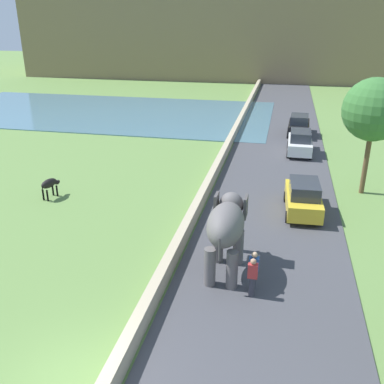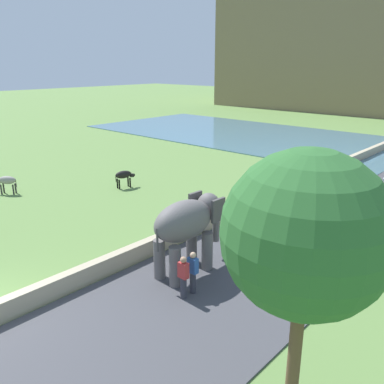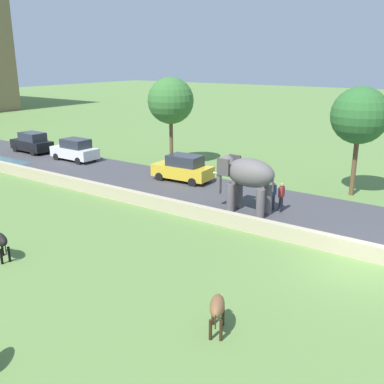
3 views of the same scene
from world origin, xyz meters
TOP-DOWN VIEW (x-y plane):
  - ground_plane at (0.00, 0.00)m, footprint 220.00×220.00m
  - road_surface at (5.00, 20.00)m, footprint 7.00×120.00m
  - barrier_wall at (1.20, 18.00)m, footprint 0.40×110.00m
  - lake at (-14.00, 34.67)m, footprint 36.00×18.00m
  - hill_distant at (-6.00, 72.83)m, footprint 64.00×28.00m
  - elephant at (3.43, 6.62)m, footprint 1.45×3.47m
  - person_beside_elephant at (4.62, 5.58)m, footprint 0.36×0.22m
  - person_trailing at (4.62, 5.11)m, footprint 0.36×0.22m
  - car_white at (6.57, 23.62)m, footprint 1.81×4.01m
  - car_black at (6.57, 29.13)m, footprint 1.93×4.07m
  - car_yellow at (6.58, 12.98)m, footprint 1.95×4.08m
  - cow_black at (-7.30, 12.07)m, footprint 0.68×1.42m
  - tree_mid at (10.04, 16.60)m, footprint 3.45×3.45m

SIDE VIEW (x-z plane):
  - ground_plane at x=0.00m, z-range 0.00..0.00m
  - road_surface at x=5.00m, z-range 0.00..0.06m
  - lake at x=-14.00m, z-range 0.00..0.08m
  - barrier_wall at x=1.20m, z-range 0.00..0.73m
  - cow_black at x=-7.30m, z-range 0.26..1.41m
  - person_beside_elephant at x=4.62m, z-range 0.06..1.69m
  - person_trailing at x=4.62m, z-range 0.06..1.69m
  - car_white at x=6.57m, z-range 0.00..1.80m
  - car_black at x=6.57m, z-range 0.00..1.80m
  - car_yellow at x=6.58m, z-range 0.00..1.80m
  - elephant at x=3.43m, z-range 0.54..3.53m
  - tree_mid at x=10.04m, z-range 1.56..8.16m
  - hill_distant at x=-6.00m, z-range 0.00..22.74m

